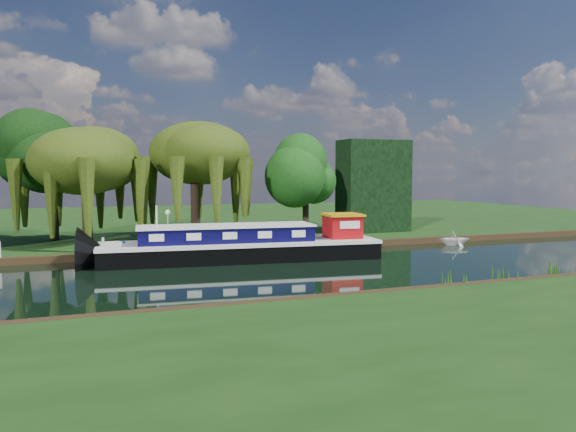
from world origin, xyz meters
name	(u,v)px	position (x,y,z in m)	size (l,w,h in m)	color
ground	(190,278)	(0.00, 0.00, 0.00)	(120.00, 120.00, 0.00)	black
far_bank	(130,222)	(0.00, 34.00, 0.23)	(120.00, 52.00, 0.45)	black
dutch_barge	(244,246)	(4.49, 5.02, 0.93)	(18.12, 5.86, 3.76)	black
narrowboat	(229,246)	(4.09, 7.22, 0.65)	(12.63, 2.61, 1.83)	navy
white_cruiser	(454,245)	(21.78, 6.20, 0.00)	(2.09, 2.43, 1.28)	silver
willow_left	(86,163)	(-4.82, 13.65, 6.28)	(6.70, 6.70, 8.03)	black
willow_right	(195,162)	(2.89, 12.57, 6.45)	(6.75, 6.75, 8.22)	black
tree_far_mid	(52,159)	(-7.13, 16.91, 6.68)	(5.53, 5.53, 9.05)	black
tree_far_right	(306,176)	(11.85, 12.35, 5.35)	(4.34, 4.34, 7.11)	black
conifer_hedge	(373,186)	(19.00, 14.00, 4.45)	(6.00, 3.00, 8.00)	black
lamppost	(168,218)	(0.50, 10.50, 2.42)	(0.36, 0.36, 2.56)	silver
mooring_posts	(158,243)	(-0.50, 8.40, 0.95)	(19.16, 0.16, 1.00)	silver
reeds_near	(374,285)	(6.87, -7.57, 0.55)	(33.70, 1.50, 1.10)	#1C4111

